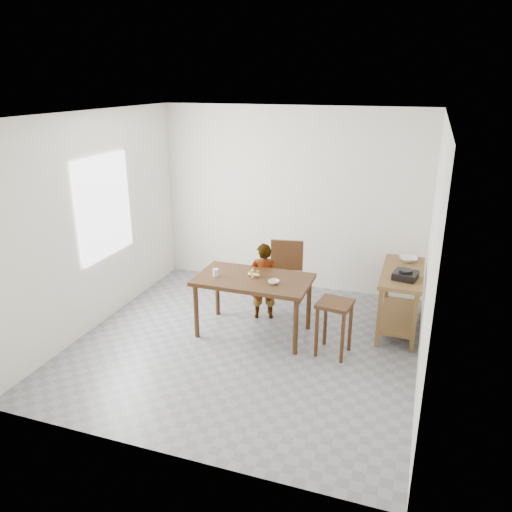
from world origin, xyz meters
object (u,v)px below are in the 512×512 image
(child, at_px, (263,281))
(stool, at_px, (334,328))
(prep_counter, at_px, (400,300))
(dining_chair, at_px, (285,277))
(dining_table, at_px, (253,306))

(child, bearing_deg, stool, 128.91)
(prep_counter, bearing_deg, dining_chair, 175.77)
(dining_table, distance_m, dining_chair, 0.84)
(dining_chair, xyz_separation_m, stool, (0.87, -0.98, -0.14))
(dining_chair, height_order, stool, dining_chair)
(stool, bearing_deg, prep_counter, 52.15)
(dining_chair, bearing_deg, stool, -58.09)
(dining_table, bearing_deg, stool, -9.28)
(dining_table, bearing_deg, dining_chair, 77.77)
(prep_counter, relative_size, stool, 1.83)
(prep_counter, bearing_deg, dining_table, -157.85)
(prep_counter, relative_size, child, 1.14)
(child, height_order, dining_chair, child)
(dining_chair, bearing_deg, dining_table, -111.69)
(dining_table, distance_m, child, 0.48)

